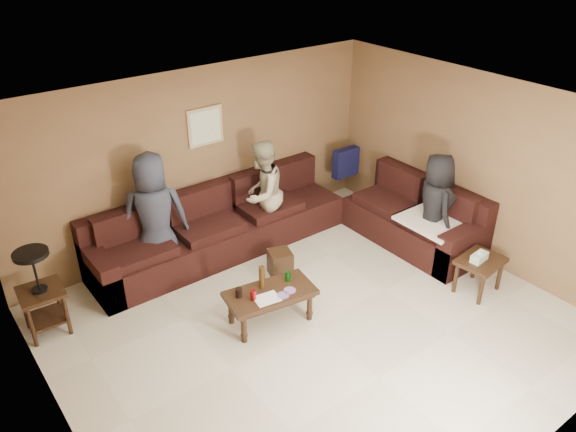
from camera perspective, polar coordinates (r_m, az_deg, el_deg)
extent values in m
plane|color=beige|center=(6.64, 2.77, -11.08)|extent=(5.50, 5.50, 0.00)
cube|color=white|center=(5.41, 3.39, 9.26)|extent=(5.50, 5.00, 0.10)
cube|color=brown|center=(7.78, -8.90, 5.76)|extent=(5.50, 0.10, 2.50)
cube|color=brown|center=(4.69, 23.71, -14.11)|extent=(5.50, 0.10, 2.50)
cube|color=brown|center=(4.93, -22.85, -11.53)|extent=(0.10, 5.00, 2.50)
cube|color=brown|center=(7.80, 18.79, 4.58)|extent=(0.10, 5.00, 2.50)
cube|color=black|center=(7.89, -6.74, -2.11)|extent=(3.70, 0.90, 0.45)
cube|color=black|center=(7.93, -8.16, 1.67)|extent=(3.70, 0.24, 0.45)
cube|color=black|center=(7.28, -18.53, -5.65)|extent=(0.24, 0.90, 0.63)
cube|color=black|center=(8.23, 12.51, -1.22)|extent=(0.90, 2.00, 0.45)
cube|color=black|center=(8.26, 14.36, 2.19)|extent=(0.24, 2.00, 0.45)
cube|color=black|center=(7.75, 17.42, -3.22)|extent=(0.90, 0.24, 0.63)
cube|color=#111137|center=(8.88, 5.88, 5.44)|extent=(0.45, 0.14, 0.45)
cube|color=white|center=(7.83, 15.23, -0.28)|extent=(1.00, 0.85, 0.04)
cube|color=black|center=(6.46, -1.83, -7.85)|extent=(1.09, 0.67, 0.06)
cube|color=black|center=(6.49, -1.82, -8.24)|extent=(1.00, 0.58, 0.05)
cylinder|color=black|center=(6.33, -4.50, -11.32)|extent=(0.06, 0.06, 0.37)
cylinder|color=black|center=(6.62, 2.20, -9.17)|extent=(0.06, 0.06, 0.37)
cylinder|color=black|center=(6.60, -5.82, -9.45)|extent=(0.06, 0.06, 0.37)
cylinder|color=black|center=(6.87, 0.66, -7.49)|extent=(0.06, 0.06, 0.37)
cylinder|color=#A81319|center=(6.30, -3.56, -8.01)|extent=(0.07, 0.07, 0.12)
cylinder|color=#14751B|center=(6.58, -0.01, -6.13)|extent=(0.07, 0.07, 0.12)
cylinder|color=#35210C|center=(6.43, -2.67, -6.23)|extent=(0.07, 0.07, 0.28)
cylinder|color=black|center=(6.35, -5.02, -7.75)|extent=(0.08, 0.08, 0.11)
cube|color=silver|center=(6.33, -2.15, -8.40)|extent=(0.31, 0.26, 0.00)
cylinder|color=#BF438B|center=(6.38, -0.52, -8.06)|extent=(0.14, 0.14, 0.01)
cylinder|color=#BF438B|center=(6.45, 0.17, -7.56)|extent=(0.14, 0.14, 0.01)
cube|color=black|center=(6.81, -23.85, -7.09)|extent=(0.50, 0.50, 0.05)
cube|color=black|center=(7.01, -23.28, -9.46)|extent=(0.44, 0.44, 0.03)
cylinder|color=black|center=(6.80, -24.59, -10.19)|extent=(0.05, 0.05, 0.54)
cylinder|color=black|center=(6.82, -21.54, -9.30)|extent=(0.05, 0.05, 0.54)
cylinder|color=black|center=(7.10, -25.20, -8.52)|extent=(0.05, 0.05, 0.54)
cylinder|color=black|center=(7.13, -22.29, -7.68)|extent=(0.05, 0.05, 0.54)
cylinder|color=black|center=(6.79, -23.91, -6.83)|extent=(0.17, 0.17, 0.03)
cylinder|color=black|center=(6.66, -24.32, -5.16)|extent=(0.03, 0.03, 0.45)
cylinder|color=black|center=(6.55, -24.71, -3.53)|extent=(0.37, 0.37, 0.05)
cube|color=black|center=(7.32, 19.00, -4.35)|extent=(0.61, 0.52, 0.05)
cylinder|color=black|center=(7.21, 19.04, -7.04)|extent=(0.05, 0.05, 0.44)
cylinder|color=black|center=(7.56, 20.71, -5.57)|extent=(0.05, 0.05, 0.44)
cylinder|color=black|center=(7.33, 16.69, -5.97)|extent=(0.05, 0.05, 0.44)
cylinder|color=black|center=(7.67, 18.44, -4.57)|extent=(0.05, 0.05, 0.44)
cube|color=white|center=(7.25, 18.86, -3.99)|extent=(0.25, 0.15, 0.10)
cube|color=silver|center=(7.21, 18.94, -3.52)|extent=(0.06, 0.04, 0.05)
cube|color=black|center=(7.38, -0.81, -4.78)|extent=(0.36, 0.36, 0.34)
cube|color=tan|center=(7.65, -8.42, 9.00)|extent=(0.52, 0.03, 0.52)
cube|color=white|center=(7.63, -8.36, 8.97)|extent=(0.44, 0.01, 0.44)
imported|color=#2B2F3C|center=(7.24, -13.37, -0.07)|extent=(0.98, 0.82, 1.70)
imported|color=tan|center=(7.81, -2.62, 2.28)|extent=(0.93, 0.86, 1.53)
imported|color=black|center=(7.73, 14.66, 0.88)|extent=(0.73, 0.87, 1.50)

